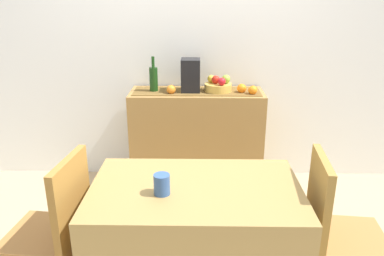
# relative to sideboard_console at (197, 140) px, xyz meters

# --- Properties ---
(ground_plane) EXTENTS (6.40, 6.40, 0.02)m
(ground_plane) POSITION_rel_sideboard_console_xyz_m (-0.08, -0.92, -0.46)
(ground_plane) COLOR tan
(ground_plane) RESTS_ON ground
(room_wall_rear) EXTENTS (6.40, 0.06, 2.70)m
(room_wall_rear) POSITION_rel_sideboard_console_xyz_m (-0.08, 0.26, 0.90)
(room_wall_rear) COLOR white
(room_wall_rear) RESTS_ON ground
(sideboard_console) EXTENTS (1.16, 0.42, 0.89)m
(sideboard_console) POSITION_rel_sideboard_console_xyz_m (0.00, 0.00, 0.00)
(sideboard_console) COLOR olive
(sideboard_console) RESTS_ON ground
(table_runner) EXTENTS (1.09, 0.32, 0.01)m
(table_runner) POSITION_rel_sideboard_console_xyz_m (0.00, 0.00, 0.45)
(table_runner) COLOR brown
(table_runner) RESTS_ON sideboard_console
(fruit_bowl) EXTENTS (0.23, 0.23, 0.07)m
(fruit_bowl) POSITION_rel_sideboard_console_xyz_m (0.18, 0.00, 0.48)
(fruit_bowl) COLOR gold
(fruit_bowl) RESTS_ON table_runner
(apple_rear) EXTENTS (0.06, 0.06, 0.06)m
(apple_rear) POSITION_rel_sideboard_console_xyz_m (0.12, 0.05, 0.55)
(apple_rear) COLOR gold
(apple_rear) RESTS_ON fruit_bowl
(apple_front) EXTENTS (0.07, 0.07, 0.07)m
(apple_front) POSITION_rel_sideboard_console_xyz_m (0.21, -0.07, 0.55)
(apple_front) COLOR red
(apple_front) RESTS_ON fruit_bowl
(apple_upper) EXTENTS (0.07, 0.07, 0.07)m
(apple_upper) POSITION_rel_sideboard_console_xyz_m (0.16, -0.00, 0.55)
(apple_upper) COLOR red
(apple_upper) RESTS_ON fruit_bowl
(apple_right) EXTENTS (0.07, 0.07, 0.07)m
(apple_right) POSITION_rel_sideboard_console_xyz_m (0.25, 0.01, 0.55)
(apple_right) COLOR #86B136
(apple_right) RESTS_ON fruit_bowl
(wine_bottle) EXTENTS (0.07, 0.07, 0.30)m
(wine_bottle) POSITION_rel_sideboard_console_xyz_m (-0.37, 0.00, 0.56)
(wine_bottle) COLOR #183D14
(wine_bottle) RESTS_ON sideboard_console
(coffee_maker) EXTENTS (0.16, 0.18, 0.28)m
(coffee_maker) POSITION_rel_sideboard_console_xyz_m (-0.05, 0.00, 0.59)
(coffee_maker) COLOR black
(coffee_maker) RESTS_ON sideboard_console
(orange_loose_mid) EXTENTS (0.08, 0.08, 0.08)m
(orange_loose_mid) POSITION_rel_sideboard_console_xyz_m (0.47, -0.09, 0.48)
(orange_loose_mid) COLOR orange
(orange_loose_mid) RESTS_ON sideboard_console
(orange_loose_end) EXTENTS (0.08, 0.08, 0.08)m
(orange_loose_end) POSITION_rel_sideboard_console_xyz_m (-0.22, -0.08, 0.48)
(orange_loose_end) COLOR orange
(orange_loose_end) RESTS_ON sideboard_console
(orange_loose_near_bowl) EXTENTS (0.08, 0.08, 0.08)m
(orange_loose_near_bowl) POSITION_rel_sideboard_console_xyz_m (0.38, -0.04, 0.48)
(orange_loose_near_bowl) COLOR orange
(orange_loose_near_bowl) RESTS_ON sideboard_console
(dining_table) EXTENTS (1.11, 0.70, 0.74)m
(dining_table) POSITION_rel_sideboard_console_xyz_m (0.00, -1.43, -0.08)
(dining_table) COLOR #9C7C44
(dining_table) RESTS_ON ground
(coffee_cup) EXTENTS (0.08, 0.08, 0.11)m
(coffee_cup) POSITION_rel_sideboard_console_xyz_m (-0.17, -1.50, 0.35)
(coffee_cup) COLOR #315490
(coffee_cup) RESTS_ON dining_table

